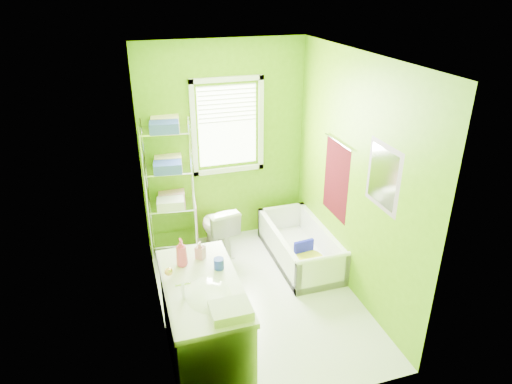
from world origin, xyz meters
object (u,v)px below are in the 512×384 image
object	(u,v)px
bathtub	(300,250)
wire_shelf_unit	(170,174)
toilet	(218,228)
vanity	(205,324)

from	to	relation	value
bathtub	wire_shelf_unit	xyz separation A→B (m)	(-1.45, 0.71, 0.93)
bathtub	wire_shelf_unit	distance (m)	1.86
toilet	wire_shelf_unit	world-z (taller)	wire_shelf_unit
wire_shelf_unit	toilet	bearing A→B (deg)	-19.96
bathtub	wire_shelf_unit	world-z (taller)	wire_shelf_unit
bathtub	toilet	size ratio (longest dim) A/B	2.08
wire_shelf_unit	vanity	bearing A→B (deg)	-90.76
vanity	wire_shelf_unit	xyz separation A→B (m)	(0.03, 2.07, 0.59)
vanity	bathtub	bearing A→B (deg)	42.64
vanity	wire_shelf_unit	bearing A→B (deg)	89.24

